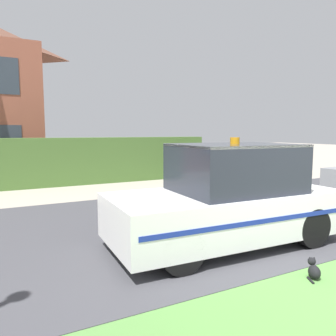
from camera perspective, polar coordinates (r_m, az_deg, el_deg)
The scene contains 5 objects.
road_strip at distance 7.12m, azimuth 4.39°, elevation -8.78°, with size 28.00×5.79×0.01m, color #424247.
garden_hedge at distance 12.16m, azimuth -11.88°, elevation 1.32°, with size 8.49×0.60×1.65m, color #4C7233.
police_car at distance 5.48m, azimuth 10.39°, elevation -5.20°, with size 3.87×1.79×1.76m.
cat at distance 4.74m, azimuth 24.02°, elevation -15.96°, with size 0.26×0.25×0.26m.
wheelie_bin at distance 11.94m, azimuth 5.62°, elevation 0.24°, with size 0.68×0.66×1.19m.
Camera 1 is at (-3.64, -1.86, 1.86)m, focal length 35.00 mm.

